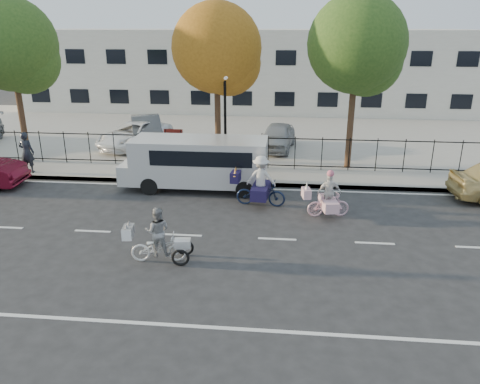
# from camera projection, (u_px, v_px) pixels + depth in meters

# --- Properties ---
(ground) EXTENTS (120.00, 120.00, 0.00)m
(ground) POSITION_uv_depth(u_px,v_px,m) (183.00, 235.00, 14.94)
(ground) COLOR #333334
(road_markings) EXTENTS (60.00, 9.52, 0.01)m
(road_markings) POSITION_uv_depth(u_px,v_px,m) (183.00, 235.00, 14.94)
(road_markings) COLOR silver
(road_markings) RESTS_ON ground
(curb) EXTENTS (60.00, 0.10, 0.15)m
(curb) POSITION_uv_depth(u_px,v_px,m) (209.00, 183.00, 19.64)
(curb) COLOR #A8A399
(curb) RESTS_ON ground
(sidewalk) EXTENTS (60.00, 2.20, 0.15)m
(sidewalk) POSITION_uv_depth(u_px,v_px,m) (213.00, 175.00, 20.63)
(sidewalk) COLOR #A8A399
(sidewalk) RESTS_ON ground
(parking_lot) EXTENTS (60.00, 15.60, 0.15)m
(parking_lot) POSITION_uv_depth(u_px,v_px,m) (235.00, 132.00, 28.96)
(parking_lot) COLOR #A8A399
(parking_lot) RESTS_ON ground
(iron_fence) EXTENTS (58.00, 0.06, 1.50)m
(iron_fence) POSITION_uv_depth(u_px,v_px,m) (216.00, 151.00, 21.38)
(iron_fence) COLOR black
(iron_fence) RESTS_ON sidewalk
(building) EXTENTS (34.00, 10.00, 6.00)m
(building) POSITION_uv_depth(u_px,v_px,m) (248.00, 69.00, 37.34)
(building) COLOR silver
(building) RESTS_ON ground
(lamppost) EXTENTS (0.36, 0.36, 4.33)m
(lamppost) POSITION_uv_depth(u_px,v_px,m) (225.00, 104.00, 20.21)
(lamppost) COLOR black
(lamppost) RESTS_ON sidewalk
(street_sign) EXTENTS (0.85, 0.06, 1.80)m
(street_sign) POSITION_uv_depth(u_px,v_px,m) (174.00, 141.00, 21.00)
(street_sign) COLOR black
(street_sign) RESTS_ON sidewalk
(zebra_trike) EXTENTS (1.90, 0.82, 1.62)m
(zebra_trike) POSITION_uv_depth(u_px,v_px,m) (158.00, 241.00, 13.11)
(zebra_trike) COLOR white
(zebra_trike) RESTS_ON ground
(unicorn_bike) EXTENTS (1.72, 1.21, 1.70)m
(unicorn_bike) POSITION_uv_depth(u_px,v_px,m) (328.00, 200.00, 16.19)
(unicorn_bike) COLOR #EDB4C7
(unicorn_bike) RESTS_ON ground
(bull_bike) EXTENTS (2.07, 1.43, 1.90)m
(bull_bike) POSITION_uv_depth(u_px,v_px,m) (260.00, 186.00, 17.16)
(bull_bike) COLOR #0F1A35
(bull_bike) RESTS_ON ground
(white_van) EXTENTS (5.84, 2.00, 2.08)m
(white_van) POSITION_uv_depth(u_px,v_px,m) (197.00, 162.00, 18.80)
(white_van) COLOR silver
(white_van) RESTS_ON ground
(pedestrian) EXTENTS (0.68, 0.46, 1.82)m
(pedestrian) POSITION_uv_depth(u_px,v_px,m) (27.00, 152.00, 20.52)
(pedestrian) COLOR black
(pedestrian) RESTS_ON sidewalk
(lot_car_b) EXTENTS (3.63, 5.17, 1.31)m
(lot_car_b) POSITION_uv_depth(u_px,v_px,m) (135.00, 135.00, 24.96)
(lot_car_b) COLOR white
(lot_car_b) RESTS_ON parking_lot
(lot_car_c) EXTENTS (2.97, 4.70, 1.46)m
(lot_car_c) POSITION_uv_depth(u_px,v_px,m) (146.00, 130.00, 25.73)
(lot_car_c) COLOR #4B4F53
(lot_car_c) RESTS_ON parking_lot
(lot_car_d) EXTENTS (2.08, 4.09, 1.34)m
(lot_car_d) POSITION_uv_depth(u_px,v_px,m) (277.00, 137.00, 24.47)
(lot_car_d) COLOR #95989C
(lot_car_d) RESTS_ON parking_lot
(tree_west) EXTENTS (4.14, 4.14, 7.59)m
(tree_west) POSITION_uv_depth(u_px,v_px,m) (15.00, 49.00, 20.87)
(tree_west) COLOR #442D1D
(tree_west) RESTS_ON ground
(tree_mid) EXTENTS (4.03, 4.03, 7.38)m
(tree_mid) POSITION_uv_depth(u_px,v_px,m) (220.00, 52.00, 20.92)
(tree_mid) COLOR #442D1D
(tree_mid) RESTS_ON ground
(tree_east) EXTENTS (4.19, 4.19, 7.68)m
(tree_east) POSITION_uv_depth(u_px,v_px,m) (360.00, 49.00, 19.84)
(tree_east) COLOR #442D1D
(tree_east) RESTS_ON ground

